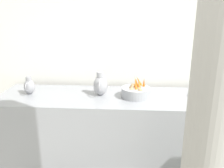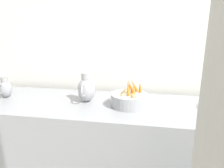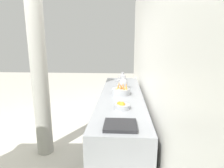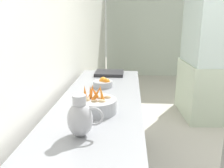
{
  "view_description": "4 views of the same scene",
  "coord_description": "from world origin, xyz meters",
  "px_view_note": "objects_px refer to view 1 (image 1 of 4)",
  "views": [
    {
      "loc": [
        0.83,
        -0.37,
        1.75
      ],
      "look_at": [
        -1.31,
        -0.51,
        1.08
      ],
      "focal_mm": 37.76,
      "sensor_mm": 36.0,
      "label": 1
    },
    {
      "loc": [
        0.03,
        -0.16,
        1.48
      ],
      "look_at": [
        -1.35,
        -0.4,
        1.1
      ],
      "focal_mm": 31.64,
      "sensor_mm": 36.0,
      "label": 2
    },
    {
      "loc": [
        -1.51,
        2.75,
        1.75
      ],
      "look_at": [
        -1.33,
        -0.3,
        1.06
      ],
      "focal_mm": 30.36,
      "sensor_mm": 36.0,
      "label": 3
    },
    {
      "loc": [
        -1.24,
        -1.94,
        1.57
      ],
      "look_at": [
        -1.37,
        -0.26,
        1.1
      ],
      "focal_mm": 38.93,
      "sensor_mm": 36.0,
      "label": 4
    }
  ],
  "objects_px": {
    "orange_bowl": "(202,94)",
    "support_column": "(218,66)",
    "vegetable_colander": "(136,92)",
    "metal_pitcher_tall": "(101,85)",
    "metal_pitcher_short": "(29,86)"
  },
  "relations": [
    {
      "from": "orange_bowl",
      "to": "support_column",
      "type": "relative_size",
      "value": 0.07
    },
    {
      "from": "vegetable_colander",
      "to": "metal_pitcher_tall",
      "type": "bearing_deg",
      "value": -96.0
    },
    {
      "from": "orange_bowl",
      "to": "metal_pitcher_short",
      "type": "relative_size",
      "value": 1.03
    },
    {
      "from": "metal_pitcher_tall",
      "to": "metal_pitcher_short",
      "type": "bearing_deg",
      "value": -88.8
    },
    {
      "from": "vegetable_colander",
      "to": "metal_pitcher_tall",
      "type": "relative_size",
      "value": 1.19
    },
    {
      "from": "orange_bowl",
      "to": "metal_pitcher_short",
      "type": "xyz_separation_m",
      "value": [
        0.0,
        -1.81,
        0.05
      ]
    },
    {
      "from": "metal_pitcher_short",
      "to": "support_column",
      "type": "xyz_separation_m",
      "value": [
        1.23,
        1.47,
        0.53
      ]
    },
    {
      "from": "metal_pitcher_tall",
      "to": "support_column",
      "type": "relative_size",
      "value": 0.08
    },
    {
      "from": "vegetable_colander",
      "to": "metal_pitcher_short",
      "type": "bearing_deg",
      "value": -91.16
    },
    {
      "from": "metal_pitcher_tall",
      "to": "support_column",
      "type": "bearing_deg",
      "value": 29.32
    },
    {
      "from": "vegetable_colander",
      "to": "support_column",
      "type": "xyz_separation_m",
      "value": [
        1.21,
        0.33,
        0.55
      ]
    },
    {
      "from": "metal_pitcher_tall",
      "to": "support_column",
      "type": "distance_m",
      "value": 1.51
    },
    {
      "from": "metal_pitcher_tall",
      "to": "support_column",
      "type": "height_order",
      "value": "support_column"
    },
    {
      "from": "orange_bowl",
      "to": "support_column",
      "type": "height_order",
      "value": "support_column"
    },
    {
      "from": "vegetable_colander",
      "to": "orange_bowl",
      "type": "height_order",
      "value": "vegetable_colander"
    }
  ]
}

